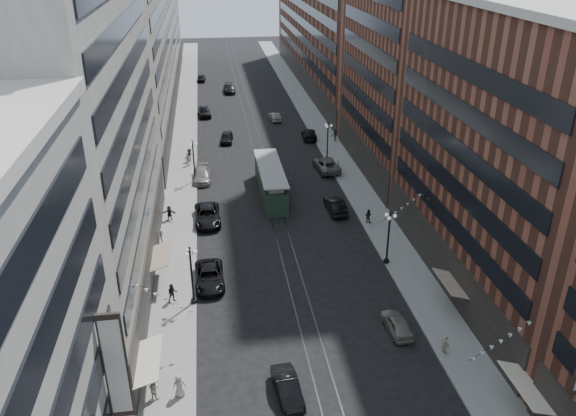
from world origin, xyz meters
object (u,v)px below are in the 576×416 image
pedestrian_1 (179,386)px  car_7 (207,215)px  pedestrian_extra_0 (162,237)px  pedestrian_8 (337,166)px  pedestrian_6 (188,159)px  lamppost_sw_mid (194,159)px  car_10 (336,206)px  car_extra_1 (201,78)px  car_13 (227,137)px  pedestrian_9 (335,135)px  car_2 (209,277)px  pedestrian_extra_1 (154,388)px  lamppost_sw_far (192,273)px  pedestrian_7 (368,216)px  streetcar (271,182)px  car_5 (287,388)px  pedestrian_2 (172,293)px  pedestrian_extra_2 (190,155)px  car_14 (275,117)px  car_9 (204,111)px  car_4 (397,324)px  pedestrian_4 (445,345)px  lamppost_se_mid (328,140)px  car_11 (326,165)px  car_8 (202,175)px  car_12 (309,134)px  pedestrian_5 (169,213)px  car_extra_0 (229,89)px

pedestrian_1 → car_7: size_ratio=0.30×
pedestrian_1 → pedestrian_extra_0: pedestrian_1 is taller
pedestrian_1 → pedestrian_8: (19.72, 38.32, -0.02)m
pedestrian_6 → pedestrian_8: bearing=141.4°
lamppost_sw_mid → car_10: size_ratio=1.12×
car_extra_1 → car_13: bearing=-81.2°
pedestrian_9 → car_2: bearing=-93.4°
pedestrian_extra_1 → lamppost_sw_far: bearing=-69.2°
car_2 → pedestrian_7: (17.51, 9.56, 0.15)m
streetcar → car_5: size_ratio=2.98×
pedestrian_2 → pedestrian_extra_2: 33.87m
streetcar → pedestrian_extra_1: (-11.79, -32.54, -0.70)m
lamppost_sw_mid → car_14: 28.56m
lamppost_sw_far → pedestrian_8: lamppost_sw_far is taller
lamppost_sw_mid → car_9: 29.60m
car_10 → pedestrian_2: bearing=38.1°
car_5 → pedestrian_1: bearing=167.1°
car_4 → car_14: bearing=-90.2°
car_14 → pedestrian_extra_2: size_ratio=2.31×
lamppost_sw_far → pedestrian_4: bearing=-26.3°
lamppost_se_mid → pedestrian_extra_2: lamppost_se_mid is taller
lamppost_sw_mid → streetcar: (9.20, -5.27, -1.44)m
streetcar → car_extra_1: 62.08m
car_10 → car_11: (1.57, 12.62, 0.02)m
car_8 → pedestrian_extra_0: 16.95m
pedestrian_1 → pedestrian_6: bearing=-91.0°
car_12 → pedestrian_5: (-20.37, -25.60, 0.22)m
pedestrian_5 → pedestrian_6: bearing=93.9°
lamppost_se_mid → car_13: bearing=143.5°
car_10 → car_extra_0: 57.48m
car_4 → car_5: (-9.67, -5.74, 0.02)m
car_8 → car_14: bearing=63.0°
pedestrian_2 → car_2: bearing=28.3°
lamppost_sw_mid → car_7: bearing=-83.0°
lamppost_sw_mid → streetcar: bearing=-29.8°
car_5 → pedestrian_extra_0: bearing=107.3°
car_8 → pedestrian_extra_2: bearing=103.0°
lamppost_sw_far → car_10: lamppost_sw_far is taller
lamppost_sw_far → pedestrian_5: 16.64m
pedestrian_8 → pedestrian_extra_0: 27.59m
pedestrian_2 → car_11: pedestrian_2 is taller
pedestrian_4 → car_14: pedestrian_4 is taller
pedestrian_extra_0 → pedestrian_extra_2: pedestrian_extra_2 is taller
pedestrian_1 → car_9: bearing=-93.2°
pedestrian_extra_1 → pedestrian_2: bearing=-59.8°
car_10 → pedestrian_4: bearing=93.6°
streetcar → car_9: bearing=102.5°
pedestrian_2 → car_5: bearing=-65.9°
pedestrian_2 → car_8: 27.03m
lamppost_sw_mid → car_7: (1.42, -11.63, -2.26)m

